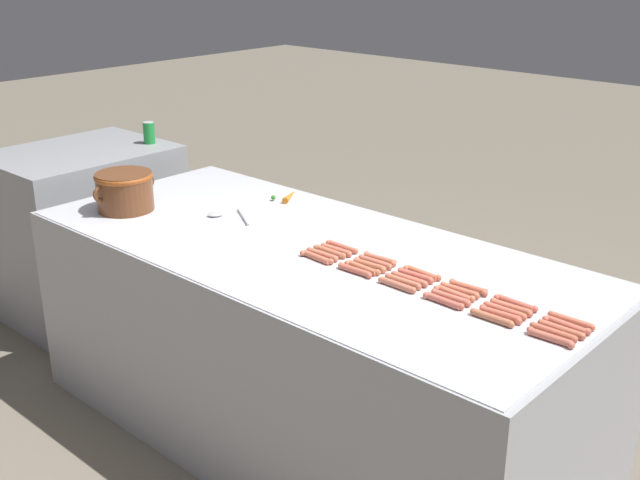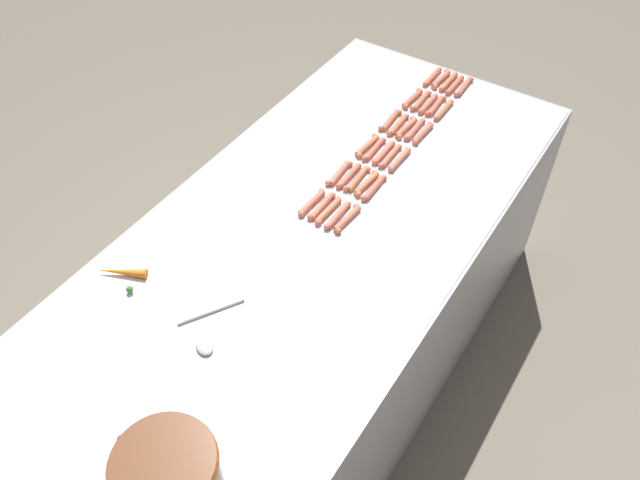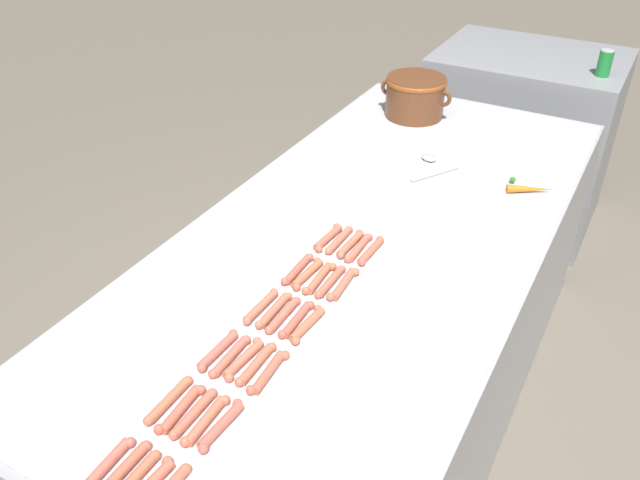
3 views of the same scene
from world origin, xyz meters
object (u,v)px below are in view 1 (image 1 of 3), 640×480
object	(u,v)px
hot_dog_8	(451,298)
hot_dog_13	(505,311)
back_cabinet	(87,232)
hot_dog_10	(362,268)
hot_dog_5	(317,257)
hot_dog_27	(422,273)
hot_dog_0	(550,338)
hot_dog_26	(468,288)
hot_dog_11	(322,254)
serving_spoon	(224,215)
hot_dog_28	(380,259)
hot_dog_17	(329,252)
hot_dog_4	(355,270)
hot_dog_6	(553,332)
hot_dog_12	(561,329)
hot_dog_2	(443,301)
hot_dog_3	(397,285)
hot_dog_23	(336,250)
hot_dog_22	(375,262)
hot_dog_24	(571,321)
hot_dog_14	(454,294)
hot_dog_1	(492,318)
hot_dog_25	(515,303)
carrot	(289,196)
hot_dog_7	(501,314)
hot_dog_15	(409,279)
hot_dog_29	(342,247)
bean_pot	(125,189)
hot_dog_16	(370,265)
hot_dog_18	(566,325)
soda_can	(149,133)
hot_dog_19	(511,307)
hot_dog_20	(460,290)

from	to	relation	value
hot_dog_8	hot_dog_13	xyz separation A→B (m)	(0.03, -0.19, 0.00)
back_cabinet	hot_dog_10	size ratio (longest dim) A/B	5.95
hot_dog_5	hot_dog_27	size ratio (longest dim) A/B	1.00
hot_dog_0	hot_dog_26	bearing A→B (deg)	68.76
hot_dog_11	serving_spoon	bearing A→B (deg)	84.61
hot_dog_27	hot_dog_28	xyz separation A→B (m)	(0.00, 0.20, 0.00)
hot_dog_17	back_cabinet	bearing A→B (deg)	87.53
hot_dog_4	hot_dog_6	world-z (taller)	same
hot_dog_11	hot_dog_12	bearing A→B (deg)	-87.88
hot_dog_2	hot_dog_17	size ratio (longest dim) A/B	1.00
hot_dog_3	hot_dog_23	world-z (taller)	same
hot_dog_22	hot_dog_24	bearing A→B (deg)	-87.27
hot_dog_6	hot_dog_14	distance (m)	0.40
hot_dog_1	hot_dog_8	xyz separation A→B (m)	(0.04, 0.19, 0.00)
back_cabinet	hot_dog_25	xyz separation A→B (m)	(-0.01, -2.76, 0.43)
back_cabinet	hot_dog_13	bearing A→B (deg)	-91.85
hot_dog_8	hot_dog_13	distance (m)	0.20
hot_dog_22	hot_dog_13	bearing A→B (deg)	-94.04
hot_dog_27	hot_dog_14	bearing A→B (deg)	-111.57
back_cabinet	carrot	bearing A→B (deg)	-76.39
hot_dog_7	hot_dog_15	bearing A→B (deg)	85.22
hot_dog_29	bean_pot	distance (m)	1.12
serving_spoon	carrot	size ratio (longest dim) A/B	1.47
hot_dog_12	hot_dog_16	size ratio (longest dim) A/B	1.00
hot_dog_18	carrot	distance (m)	1.66
hot_dog_3	soda_can	bearing A→B (deg)	76.32
hot_dog_1	hot_dog_12	distance (m)	0.22
hot_dog_5	hot_dog_14	xyz separation A→B (m)	(0.07, -0.59, 0.00)
hot_dog_12	hot_dog_13	size ratio (longest dim) A/B	1.00
hot_dog_1	hot_dog_11	bearing A→B (deg)	87.14
hot_dog_19	hot_dog_18	bearing A→B (deg)	-89.78
hot_dog_10	hot_dog_19	world-z (taller)	same
hot_dog_10	hot_dog_24	bearing A→B (deg)	-81.63
hot_dog_1	hot_dog_15	xyz separation A→B (m)	(0.07, 0.39, 0.00)
hot_dog_4	hot_dog_3	bearing A→B (deg)	-90.30
hot_dog_2	hot_dog_29	size ratio (longest dim) A/B	1.00
hot_dog_17	hot_dog_25	world-z (taller)	same
hot_dog_7	hot_dog_11	xyz separation A→B (m)	(-0.00, 0.80, 0.00)
hot_dog_8	hot_dog_23	distance (m)	0.60
hot_dog_12	hot_dog_23	size ratio (longest dim) A/B	1.00
hot_dog_1	hot_dog_6	xyz separation A→B (m)	(0.04, -0.20, 0.00)
hot_dog_4	hot_dog_23	distance (m)	0.22
hot_dog_0	hot_dog_7	world-z (taller)	same
hot_dog_20	bean_pot	distance (m)	1.68
hot_dog_24	hot_dog_17	bearing A→B (deg)	94.30
hot_dog_13	hot_dog_27	xyz separation A→B (m)	(0.08, 0.39, 0.00)
hot_dog_5	hot_dog_2	bearing A→B (deg)	-90.01
hot_dog_8	hot_dog_16	distance (m)	0.40
hot_dog_16	hot_dog_20	world-z (taller)	same
hot_dog_19	soda_can	distance (m)	2.63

